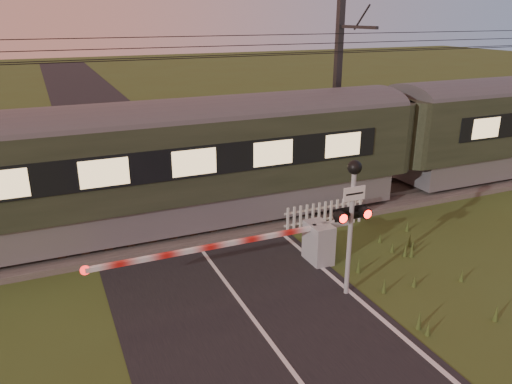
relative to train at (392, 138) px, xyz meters
name	(u,v)px	position (x,y,z in m)	size (l,w,h in m)	color
ground	(266,336)	(-8.27, -6.50, -2.25)	(160.00, 160.00, 0.00)	#3A491C
road	(271,342)	(-8.26, -6.73, -2.24)	(6.00, 140.00, 0.03)	black
track_bed	(184,226)	(-8.27, 0.00, -2.18)	(140.00, 3.40, 0.39)	#47423D
overhead_wires	(175,50)	(-8.27, 0.00, 3.48)	(120.00, 0.62, 0.62)	black
train	(392,138)	(0.00, 0.00, 0.00)	(42.22, 2.91, 3.93)	slate
boom_gate	(307,243)	(-5.77, -3.85, -1.59)	(7.49, 0.90, 1.20)	gray
crossing_signal	(352,205)	(-5.64, -5.68, 0.18)	(0.90, 0.36, 3.54)	gray
picket_fence	(325,215)	(-4.01, -1.89, -1.78)	(2.98, 0.08, 0.94)	silver
catenary_mast	(338,85)	(-1.12, 2.24, 1.81)	(0.25, 2.47, 7.84)	#2D2D30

